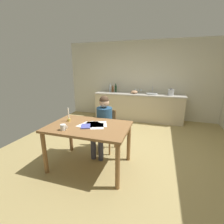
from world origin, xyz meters
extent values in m
cube|color=tan|center=(0.00, 0.00, -0.02)|extent=(5.20, 5.20, 0.04)
cube|color=beige|center=(0.00, 2.60, 1.30)|extent=(5.20, 0.12, 2.60)
cube|color=beige|center=(0.00, 2.24, 0.43)|extent=(2.88, 0.60, 0.86)
cube|color=#B7B2A8|center=(0.00, 2.24, 0.88)|extent=(2.92, 0.64, 0.04)
cube|color=olive|center=(-0.42, -0.71, 0.76)|extent=(1.37, 0.92, 0.04)
cylinder|color=olive|center=(-1.05, -1.11, 0.37)|extent=(0.07, 0.07, 0.74)
cylinder|color=olive|center=(0.20, -1.11, 0.37)|extent=(0.07, 0.07, 0.74)
cylinder|color=olive|center=(-1.05, -0.32, 0.37)|extent=(0.07, 0.07, 0.74)
cylinder|color=olive|center=(0.20, -0.32, 0.37)|extent=(0.07, 0.07, 0.74)
cube|color=olive|center=(-0.36, -0.08, 0.45)|extent=(0.42, 0.42, 0.04)
cube|color=olive|center=(-0.35, 0.11, 0.66)|extent=(0.36, 0.05, 0.40)
cylinder|color=olive|center=(-0.54, -0.24, 0.22)|extent=(0.04, 0.04, 0.44)
cylinder|color=olive|center=(-0.20, -0.25, 0.22)|extent=(0.04, 0.04, 0.44)
cylinder|color=olive|center=(-0.52, 0.10, 0.22)|extent=(0.04, 0.04, 0.44)
cylinder|color=olive|center=(-0.18, 0.09, 0.22)|extent=(0.04, 0.04, 0.44)
cylinder|color=navy|center=(-0.36, -0.10, 0.70)|extent=(0.34, 0.34, 0.50)
sphere|color=#D8AD8C|center=(-0.36, -0.10, 1.06)|extent=(0.20, 0.20, 0.20)
sphere|color=#473323|center=(-0.36, -0.10, 1.10)|extent=(0.19, 0.19, 0.19)
cylinder|color=#383847|center=(-0.45, -0.28, 0.45)|extent=(0.15, 0.39, 0.13)
cylinder|color=#383847|center=(-0.46, -0.47, 0.23)|extent=(0.10, 0.10, 0.45)
cylinder|color=#383847|center=(-0.29, -0.29, 0.45)|extent=(0.15, 0.39, 0.13)
cylinder|color=#383847|center=(-0.30, -0.48, 0.23)|extent=(0.10, 0.10, 0.45)
cylinder|color=white|center=(-0.72, -1.01, 0.83)|extent=(0.09, 0.09, 0.09)
torus|color=white|center=(-0.67, -1.01, 0.83)|extent=(0.06, 0.01, 0.06)
cylinder|color=gold|center=(-0.87, -0.61, 0.81)|extent=(0.06, 0.06, 0.05)
cylinder|color=white|center=(-0.87, -0.61, 0.93)|extent=(0.02, 0.02, 0.20)
cube|color=#5057B2|center=(-0.44, -0.78, 0.79)|extent=(0.22, 0.25, 0.02)
cube|color=white|center=(-0.37, -0.63, 0.78)|extent=(0.33, 0.36, 0.00)
cube|color=white|center=(-0.40, -0.64, 0.78)|extent=(0.28, 0.34, 0.00)
cube|color=white|center=(-0.25, -0.59, 0.78)|extent=(0.30, 0.35, 0.00)
cube|color=white|center=(-0.48, -0.70, 0.78)|extent=(0.27, 0.34, 0.00)
cube|color=white|center=(-0.27, -0.69, 0.78)|extent=(0.30, 0.35, 0.00)
cylinder|color=#B2B7BC|center=(0.43, 2.24, 0.92)|extent=(0.36, 0.36, 0.04)
cylinder|color=silver|center=(0.43, 2.40, 1.02)|extent=(0.02, 0.02, 0.24)
cylinder|color=#8C999E|center=(-1.01, 2.27, 1.03)|extent=(0.07, 0.07, 0.25)
cylinder|color=#8C999E|center=(-1.01, 2.27, 1.19)|extent=(0.03, 0.03, 0.06)
cylinder|color=#593319|center=(-0.91, 2.26, 1.00)|extent=(0.07, 0.07, 0.19)
cylinder|color=#593319|center=(-0.91, 2.26, 1.12)|extent=(0.03, 0.03, 0.05)
cylinder|color=black|center=(-0.80, 2.29, 1.02)|extent=(0.07, 0.07, 0.24)
cylinder|color=black|center=(-0.80, 2.29, 1.17)|extent=(0.03, 0.03, 0.06)
ellipsoid|color=tan|center=(-0.14, 2.23, 0.95)|extent=(0.22, 0.22, 0.10)
cylinder|color=#B7BABF|center=(1.01, 2.24, 0.99)|extent=(0.18, 0.18, 0.18)
cone|color=#262628|center=(1.01, 2.24, 1.10)|extent=(0.11, 0.11, 0.04)
cylinder|color=silver|center=(0.06, 2.39, 0.90)|extent=(0.06, 0.06, 0.00)
cylinder|color=silver|center=(0.06, 2.39, 0.94)|extent=(0.01, 0.01, 0.07)
cone|color=silver|center=(0.06, 2.39, 1.01)|extent=(0.07, 0.07, 0.08)
cylinder|color=silver|center=(-0.04, 2.39, 0.90)|extent=(0.06, 0.06, 0.00)
cylinder|color=silver|center=(-0.04, 2.39, 0.94)|extent=(0.01, 0.01, 0.07)
cone|color=silver|center=(-0.04, 2.39, 1.01)|extent=(0.07, 0.07, 0.08)
cylinder|color=silver|center=(-0.13, 2.39, 0.90)|extent=(0.06, 0.06, 0.00)
cylinder|color=silver|center=(-0.13, 2.39, 0.94)|extent=(0.01, 0.01, 0.07)
cone|color=silver|center=(-0.13, 2.39, 1.01)|extent=(0.07, 0.07, 0.08)
camera|label=1|loc=(0.71, -3.01, 1.73)|focal=25.37mm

